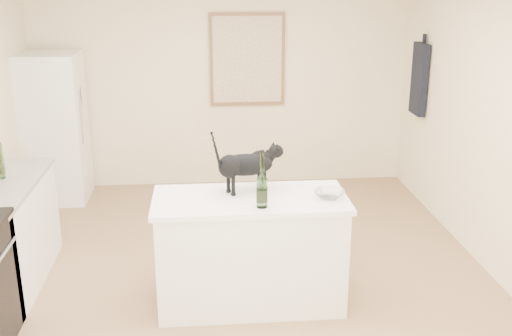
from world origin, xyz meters
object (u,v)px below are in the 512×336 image
(fridge, at_px, (54,128))
(glass_bowl, at_px, (330,194))
(black_cat, at_px, (245,168))
(wine_bottle, at_px, (262,182))

(fridge, xyz_separation_m, glass_bowl, (2.66, -2.61, 0.08))
(fridge, bearing_deg, black_cat, -49.92)
(fridge, relative_size, wine_bottle, 4.43)
(black_cat, distance_m, glass_bowl, 0.68)
(fridge, distance_m, wine_bottle, 3.49)
(fridge, height_order, wine_bottle, fridge)
(black_cat, relative_size, wine_bottle, 1.45)
(black_cat, height_order, wine_bottle, black_cat)
(black_cat, distance_m, wine_bottle, 0.37)
(fridge, distance_m, glass_bowl, 3.73)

